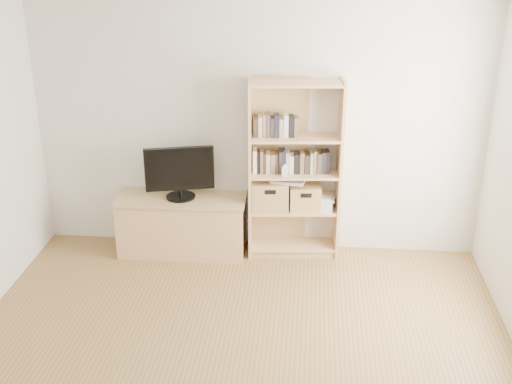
# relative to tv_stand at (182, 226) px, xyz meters

# --- Properties ---
(back_wall) EXTENTS (4.50, 0.02, 2.60)m
(back_wall) POSITION_rel_tv_stand_xyz_m (0.76, 0.24, 1.01)
(back_wall) COLOR silver
(back_wall) RESTS_ON floor
(ceiling) EXTENTS (4.50, 5.00, 0.01)m
(ceiling) POSITION_rel_tv_stand_xyz_m (0.76, -2.26, 2.31)
(ceiling) COLOR white
(ceiling) RESTS_ON back_wall
(tv_stand) EXTENTS (1.29, 0.51, 0.59)m
(tv_stand) POSITION_rel_tv_stand_xyz_m (0.00, 0.00, 0.00)
(tv_stand) COLOR tan
(tv_stand) RESTS_ON floor
(bookshelf) EXTENTS (0.94, 0.41, 1.83)m
(bookshelf) POSITION_rel_tv_stand_xyz_m (1.14, 0.08, 0.62)
(bookshelf) COLOR tan
(bookshelf) RESTS_ON floor
(television) EXTENTS (0.68, 0.22, 0.54)m
(television) POSITION_rel_tv_stand_xyz_m (0.00, 0.00, 0.59)
(television) COLOR black
(television) RESTS_ON tv_stand
(books_row_mid) EXTENTS (0.90, 0.27, 0.24)m
(books_row_mid) POSITION_rel_tv_stand_xyz_m (1.14, 0.10, 0.72)
(books_row_mid) COLOR silver
(books_row_mid) RESTS_ON bookshelf
(books_row_upper) EXTENTS (0.41, 0.19, 0.21)m
(books_row_upper) POSITION_rel_tv_stand_xyz_m (0.94, 0.08, 1.08)
(books_row_upper) COLOR silver
(books_row_upper) RESTS_ON bookshelf
(baby_monitor) EXTENTS (0.06, 0.04, 0.10)m
(baby_monitor) POSITION_rel_tv_stand_xyz_m (1.05, -0.03, 0.65)
(baby_monitor) COLOR white
(baby_monitor) RESTS_ON bookshelf
(basket_left) EXTENTS (0.39, 0.34, 0.30)m
(basket_left) POSITION_rel_tv_stand_xyz_m (0.90, 0.05, 0.36)
(basket_left) COLOR olive
(basket_left) RESTS_ON bookshelf
(basket_right) EXTENTS (0.33, 0.28, 0.25)m
(basket_right) POSITION_rel_tv_stand_xyz_m (1.25, 0.08, 0.34)
(basket_right) COLOR olive
(basket_right) RESTS_ON bookshelf
(laptop) EXTENTS (0.37, 0.28, 0.03)m
(laptop) POSITION_rel_tv_stand_xyz_m (1.09, 0.06, 0.53)
(laptop) COLOR silver
(laptop) RESTS_ON basket_left
(magazine_stack) EXTENTS (0.21, 0.27, 0.12)m
(magazine_stack) POSITION_rel_tv_stand_xyz_m (1.45, 0.10, 0.27)
(magazine_stack) COLOR beige
(magazine_stack) RESTS_ON bookshelf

